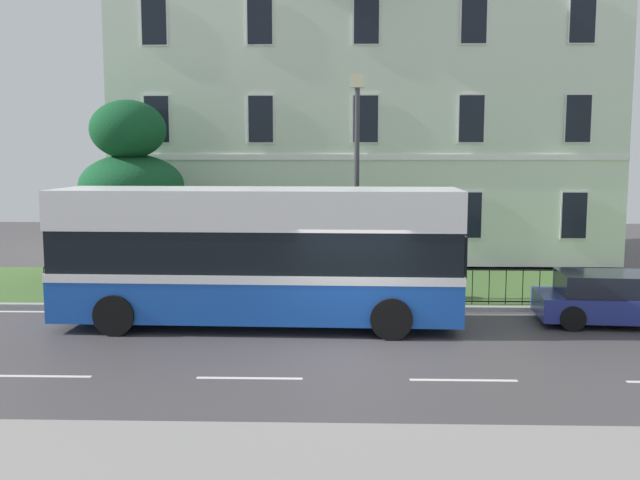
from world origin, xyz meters
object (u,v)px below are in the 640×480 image
georgian_townhouse (362,92)px  street_lamp_post (357,171)px  evergreen_tree (135,196)px  parked_hatchback_01 (612,299)px  single_decker_bus (259,254)px  litter_bin (417,278)px

georgian_townhouse → street_lamp_post: georgian_townhouse is taller
evergreen_tree → parked_hatchback_01: bearing=-22.8°
evergreen_tree → single_decker_bus: 7.76m
evergreen_tree → single_decker_bus: (4.75, -6.05, -1.05)m
single_decker_bus → street_lamp_post: bearing=48.9°
georgian_townhouse → parked_hatchback_01: bearing=-64.9°
evergreen_tree → single_decker_bus: evergreen_tree is taller
parked_hatchback_01 → street_lamp_post: street_lamp_post is taller
evergreen_tree → litter_bin: bearing=-20.1°
parked_hatchback_01 → litter_bin: size_ratio=3.41×
parked_hatchback_01 → georgian_townhouse: bearing=119.7°
litter_bin → georgian_townhouse: bearing=97.4°
litter_bin → evergreen_tree: bearing=159.9°
georgian_townhouse → evergreen_tree: 10.92m
parked_hatchback_01 → single_decker_bus: bearing=-172.7°
georgian_townhouse → litter_bin: 11.79m
georgian_townhouse → parked_hatchback_01: size_ratio=4.90×
georgian_townhouse → street_lamp_post: (-0.42, -10.22, -2.99)m
parked_hatchback_01 → litter_bin: bearing=156.9°
evergreen_tree → street_lamp_post: street_lamp_post is taller
evergreen_tree → parked_hatchback_01: size_ratio=1.49×
street_lamp_post → litter_bin: (1.73, 0.15, -3.01)m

